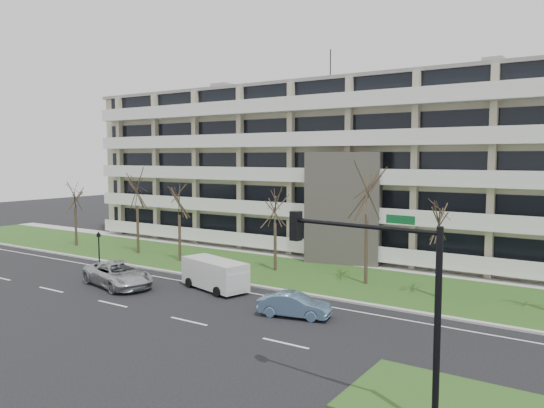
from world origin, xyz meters
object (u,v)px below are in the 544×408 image
Objects in this scene: pedestrian_signal at (99,244)px; white_van at (215,272)px; silver_pickup at (118,274)px; blue_sedan at (294,305)px; traffic_signal at (382,286)px.

white_van is at bearing -27.38° from pedestrian_signal.
silver_pickup is 1.10× the size of white_van.
blue_sedan is 20.41m from pedestrian_signal.
traffic_signal is (8.01, -7.73, 3.73)m from blue_sedan.
silver_pickup is 6.66m from white_van.
silver_pickup is 1.50× the size of blue_sedan.
traffic_signal is (15.29, -9.86, 3.21)m from white_van.
blue_sedan is 0.58× the size of traffic_signal.
blue_sedan is 0.73× the size of white_van.
white_van is 18.47m from traffic_signal.
silver_pickup is at bearing -52.43° from pedestrian_signal.
white_van is 12.90m from pedestrian_signal.
white_van is at bearing -50.60° from silver_pickup.
traffic_signal reaches higher than blue_sedan.
silver_pickup reaches higher than blue_sedan.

